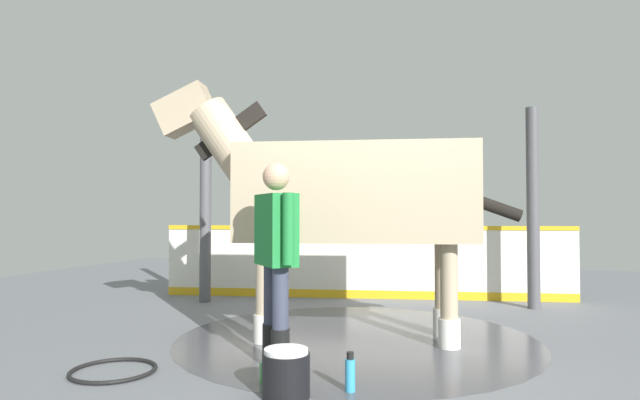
% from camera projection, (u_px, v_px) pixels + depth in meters
% --- Properties ---
extents(ground_plane, '(16.00, 16.00, 0.02)m').
position_uv_depth(ground_plane, '(368.00, 347.00, 4.90)').
color(ground_plane, slate).
extents(wet_patch, '(3.53, 3.53, 0.00)m').
position_uv_depth(wet_patch, '(356.00, 339.00, 5.17)').
color(wet_patch, '#4C4C54').
rests_on(wet_patch, ground).
extents(barrier_wall, '(1.14, 5.88, 1.06)m').
position_uv_depth(barrier_wall, '(365.00, 265.00, 7.70)').
color(barrier_wall, silver).
rests_on(barrier_wall, ground).
extents(roof_post_near, '(0.16, 0.16, 2.63)m').
position_uv_depth(roof_post_near, '(205.00, 208.00, 7.40)').
color(roof_post_near, '#4C4C51').
rests_on(roof_post_near, ground).
extents(roof_post_far, '(0.16, 0.16, 2.63)m').
position_uv_depth(roof_post_far, '(533.00, 207.00, 6.87)').
color(roof_post_far, '#4C4C51').
rests_on(roof_post_far, ground).
extents(horse, '(1.33, 3.65, 2.58)m').
position_uv_depth(horse, '(343.00, 194.00, 5.22)').
color(horse, tan).
rests_on(horse, ground).
extents(handler, '(0.52, 0.48, 1.63)m').
position_uv_depth(handler, '(276.00, 250.00, 4.23)').
color(handler, black).
rests_on(handler, ground).
extents(wash_bucket, '(0.32, 0.32, 0.32)m').
position_uv_depth(wash_bucket, '(286.00, 373.00, 3.52)').
color(wash_bucket, black).
rests_on(wash_bucket, ground).
extents(bottle_shampoo, '(0.07, 0.07, 0.27)m').
position_uv_depth(bottle_shampoo, '(350.00, 373.00, 3.62)').
color(bottle_shampoo, '#3399CC').
rests_on(bottle_shampoo, ground).
extents(bottle_spray, '(0.07, 0.07, 0.18)m').
position_uv_depth(bottle_spray, '(264.00, 371.00, 3.80)').
color(bottle_spray, '#4CA559').
rests_on(bottle_spray, ground).
extents(hose_coil, '(0.65, 0.65, 0.03)m').
position_uv_depth(hose_coil, '(113.00, 370.00, 4.06)').
color(hose_coil, black).
rests_on(hose_coil, ground).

